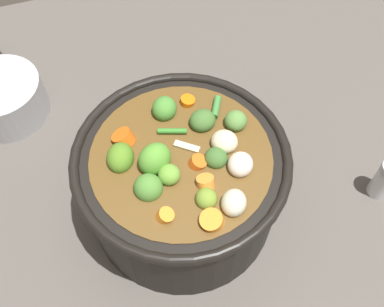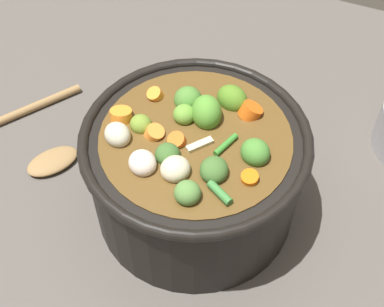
# 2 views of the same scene
# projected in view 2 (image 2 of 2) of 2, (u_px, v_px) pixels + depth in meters

# --- Properties ---
(ground_plane) EXTENTS (1.10, 1.10, 0.00)m
(ground_plane) POSITION_uv_depth(u_px,v_px,m) (195.00, 204.00, 0.73)
(ground_plane) COLOR #514C47
(cooking_pot) EXTENTS (0.28, 0.28, 0.17)m
(cooking_pot) POSITION_uv_depth(u_px,v_px,m) (195.00, 170.00, 0.67)
(cooking_pot) COLOR black
(cooking_pot) RESTS_ON ground_plane
(wooden_spoon) EXTENTS (0.20, 0.20, 0.01)m
(wooden_spoon) POSITION_uv_depth(u_px,v_px,m) (40.00, 141.00, 0.79)
(wooden_spoon) COLOR #977446
(wooden_spoon) RESTS_ON ground_plane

